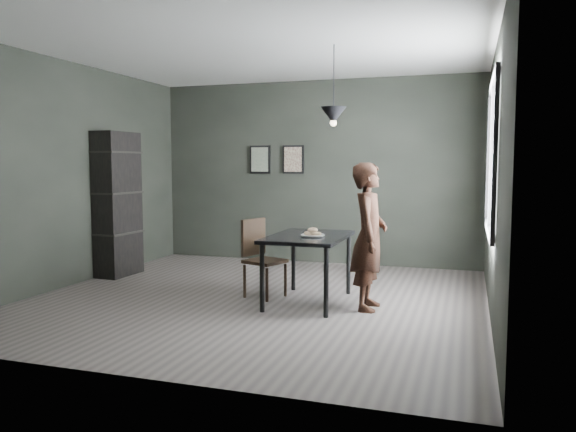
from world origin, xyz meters
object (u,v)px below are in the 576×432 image
(woman, at_px, (369,236))
(white_plate, at_px, (313,236))
(pendant_lamp, at_px, (333,115))
(wood_chair, at_px, (260,252))
(shelf_unit, at_px, (117,204))
(cafe_table, at_px, (308,242))

(woman, bearing_deg, white_plate, 89.90)
(woman, relative_size, pendant_lamp, 1.78)
(wood_chair, distance_m, shelf_unit, 2.42)
(wood_chair, xyz_separation_m, pendant_lamp, (0.87, -0.02, 1.54))
(white_plate, xyz_separation_m, pendant_lamp, (0.17, 0.19, 1.29))
(cafe_table, distance_m, wood_chair, 0.65)
(pendant_lamp, bearing_deg, cafe_table, -158.20)
(woman, relative_size, shelf_unit, 0.79)
(cafe_table, relative_size, white_plate, 5.22)
(cafe_table, relative_size, shelf_unit, 0.61)
(woman, height_order, wood_chair, woman)
(cafe_table, distance_m, pendant_lamp, 1.41)
(white_plate, xyz_separation_m, shelf_unit, (-3.00, 0.77, 0.22))
(shelf_unit, bearing_deg, woman, -9.21)
(white_plate, distance_m, wood_chair, 0.76)
(wood_chair, height_order, pendant_lamp, pendant_lamp)
(cafe_table, bearing_deg, white_plate, -50.61)
(shelf_unit, height_order, pendant_lamp, pendant_lamp)
(cafe_table, bearing_deg, wood_chair, 169.02)
(cafe_table, xyz_separation_m, white_plate, (0.08, -0.09, 0.08))
(shelf_unit, distance_m, pendant_lamp, 3.40)
(wood_chair, distance_m, pendant_lamp, 1.77)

